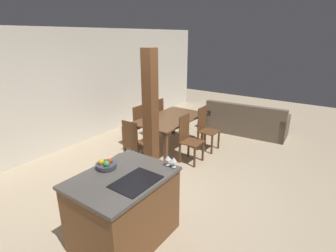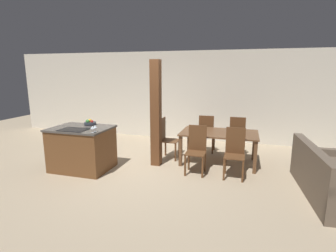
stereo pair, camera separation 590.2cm
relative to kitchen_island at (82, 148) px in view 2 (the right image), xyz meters
The scene contains 14 objects.
ground_plane 1.31m from the kitchen_island, 17.46° to the left, with size 16.00×16.00×0.00m, color tan.
wall_back 3.56m from the kitchen_island, 70.19° to the left, with size 11.20×0.08×2.70m.
kitchen_island is the anchor object (origin of this frame).
fruit_bowl 0.60m from the kitchen_island, 84.42° to the left, with size 0.26×0.26×0.12m.
wine_glass_near 0.88m from the kitchen_island, 36.08° to the right, with size 0.08×0.08×0.13m.
wine_glass_middle 0.84m from the kitchen_island, 29.15° to the right, with size 0.08×0.08×0.13m.
dining_table 3.06m from the kitchen_island, 23.78° to the left, with size 1.72×1.02×0.73m.
dining_chair_near_left 2.46m from the kitchen_island, 11.73° to the left, with size 0.40×0.40×1.00m.
dining_chair_near_right 3.22m from the kitchen_island, ahead, with size 0.40×0.40×1.00m.
dining_chair_far_left 3.10m from the kitchen_island, 39.19° to the left, with size 0.40×0.40×1.00m.
dining_chair_far_right 3.73m from the kitchen_island, 31.67° to the left, with size 0.40×0.40×1.00m.
dining_chair_head_end 1.98m from the kitchen_island, 38.42° to the left, with size 0.40×0.40×1.00m.
couch 4.76m from the kitchen_island, ahead, with size 0.97×2.11×0.85m.
timber_post 1.76m from the kitchen_island, 26.26° to the left, with size 0.21×0.21×2.35m.
Camera 2 is at (2.15, -5.05, 2.10)m, focal length 28.00 mm.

